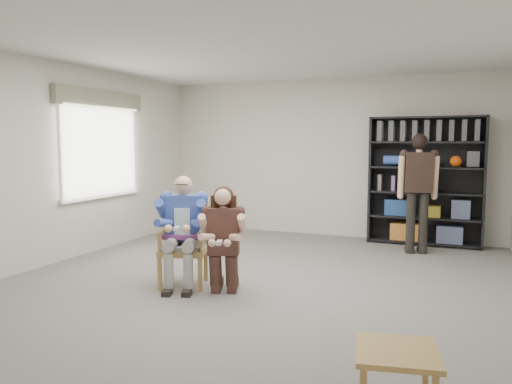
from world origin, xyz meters
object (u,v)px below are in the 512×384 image
at_px(kneeling_woman, 223,241).
at_px(bookshelf, 425,181).
at_px(armchair, 183,243).
at_px(standing_man, 418,194).
at_px(seated_man, 183,231).
at_px(side_table, 396,376).

relative_size(kneeling_woman, bookshelf, 0.57).
relative_size(armchair, standing_man, 0.56).
xyz_separation_m(kneeling_woman, bookshelf, (1.89, 3.67, 0.45)).
height_order(armchair, standing_man, standing_man).
bearing_deg(kneeling_woman, seated_man, 148.99).
bearing_deg(bookshelf, armchair, -124.81).
bearing_deg(seated_man, bookshelf, 35.87).
distance_m(armchair, seated_man, 0.15).
xyz_separation_m(seated_man, side_table, (2.64, -1.80, -0.47)).
xyz_separation_m(kneeling_woman, side_table, (2.06, -1.68, -0.42)).
bearing_deg(armchair, bookshelf, 35.87).
bearing_deg(standing_man, armchair, -144.78).
bearing_deg(kneeling_woman, armchair, 148.99).
height_order(armchair, kneeling_woman, kneeling_woman).
distance_m(bookshelf, side_table, 5.43).
xyz_separation_m(armchair, seated_man, (0.00, 0.00, 0.15)).
height_order(seated_man, side_table, seated_man).
bearing_deg(kneeling_woman, standing_man, 38.68).
relative_size(standing_man, side_table, 3.44).
relative_size(armchair, kneeling_woman, 0.84).
distance_m(armchair, side_table, 3.21).
bearing_deg(standing_man, kneeling_woman, -136.14).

